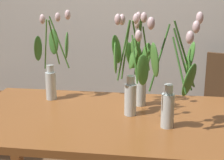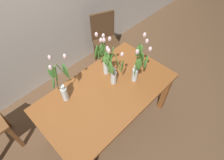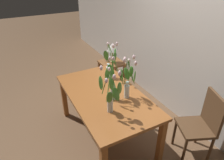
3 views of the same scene
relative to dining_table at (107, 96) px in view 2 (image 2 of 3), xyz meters
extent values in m
plane|color=brown|center=(0.00, 0.00, -0.65)|extent=(18.00, 18.00, 0.00)
cube|color=beige|center=(0.00, 1.32, 0.70)|extent=(9.00, 0.10, 2.70)
cube|color=brown|center=(0.00, 0.00, 0.07)|extent=(1.60, 0.90, 0.04)
cube|color=brown|center=(0.74, -0.39, -0.30)|extent=(0.07, 0.07, 0.70)
cube|color=brown|center=(-0.74, 0.39, -0.30)|extent=(0.07, 0.07, 0.70)
cube|color=brown|center=(0.74, 0.39, -0.30)|extent=(0.07, 0.07, 0.70)
cylinder|color=silver|center=(0.15, 0.04, 0.18)|extent=(0.07, 0.07, 0.18)
cylinder|color=silver|center=(0.15, 0.04, 0.30)|extent=(0.04, 0.04, 0.05)
cylinder|color=silver|center=(0.15, 0.04, 0.15)|extent=(0.06, 0.06, 0.11)
cylinder|color=#478433|center=(0.10, 0.03, 0.46)|extent=(0.07, 0.01, 0.33)
ellipsoid|color=silver|center=(0.07, 0.03, 0.63)|extent=(0.04, 0.04, 0.06)
ellipsoid|color=#4C8E38|center=(0.07, 0.00, 0.43)|extent=(0.03, 0.09, 0.18)
cylinder|color=#478433|center=(0.17, 0.00, 0.42)|extent=(0.05, 0.07, 0.26)
ellipsoid|color=silver|center=(0.19, -0.04, 0.55)|extent=(0.04, 0.04, 0.06)
ellipsoid|color=#4C8E38|center=(0.21, -0.02, 0.37)|extent=(0.08, 0.06, 0.17)
cylinder|color=#478433|center=(0.18, 0.10, 0.46)|extent=(0.06, 0.11, 0.33)
ellipsoid|color=silver|center=(0.21, 0.15, 0.63)|extent=(0.04, 0.04, 0.06)
ellipsoid|color=#4C8E38|center=(0.17, 0.15, 0.42)|extent=(0.11, 0.05, 0.18)
cylinder|color=#478433|center=(0.11, 0.06, 0.46)|extent=(0.06, 0.04, 0.33)
ellipsoid|color=silver|center=(0.09, 0.07, 0.63)|extent=(0.04, 0.04, 0.06)
ellipsoid|color=#4C8E38|center=(0.06, 0.05, 0.47)|extent=(0.08, 0.11, 0.18)
cylinder|color=silver|center=(0.35, -0.11, 0.18)|extent=(0.07, 0.07, 0.18)
cylinder|color=silver|center=(0.35, -0.11, 0.30)|extent=(0.04, 0.04, 0.05)
cylinder|color=silver|center=(0.35, -0.11, 0.15)|extent=(0.06, 0.06, 0.11)
cylinder|color=#3D752D|center=(0.30, -0.14, 0.46)|extent=(0.09, 0.06, 0.33)
ellipsoid|color=silver|center=(0.25, -0.17, 0.63)|extent=(0.04, 0.04, 0.06)
ellipsoid|color=#4C8E38|center=(0.28, -0.19, 0.46)|extent=(0.07, 0.08, 0.17)
cylinder|color=#3D752D|center=(0.41, -0.12, 0.45)|extent=(0.11, 0.02, 0.31)
ellipsoid|color=silver|center=(0.47, -0.12, 0.61)|extent=(0.04, 0.04, 0.06)
ellipsoid|color=#4C8E38|center=(0.46, -0.09, 0.39)|extent=(0.06, 0.10, 0.18)
cylinder|color=#3D752D|center=(0.42, -0.09, 0.47)|extent=(0.13, 0.05, 0.34)
ellipsoid|color=silver|center=(0.48, -0.07, 0.65)|extent=(0.04, 0.04, 0.06)
ellipsoid|color=#4C8E38|center=(0.45, -0.05, 0.45)|extent=(0.07, 0.10, 0.18)
cylinder|color=#3D752D|center=(0.40, -0.16, 0.43)|extent=(0.08, 0.08, 0.27)
ellipsoid|color=silver|center=(0.43, -0.19, 0.57)|extent=(0.04, 0.04, 0.06)
ellipsoid|color=#4C8E38|center=(0.44, -0.17, 0.36)|extent=(0.11, 0.07, 0.18)
cylinder|color=silver|center=(0.19, 0.21, 0.18)|extent=(0.07, 0.07, 0.18)
cylinder|color=silver|center=(0.19, 0.21, 0.30)|extent=(0.04, 0.04, 0.05)
cylinder|color=silver|center=(0.19, 0.21, 0.15)|extent=(0.06, 0.06, 0.11)
cylinder|color=#478433|center=(0.22, 0.25, 0.44)|extent=(0.05, 0.08, 0.28)
ellipsoid|color=silver|center=(0.24, 0.29, 0.58)|extent=(0.04, 0.04, 0.06)
ellipsoid|color=#4C8E38|center=(0.22, 0.30, 0.39)|extent=(0.10, 0.06, 0.18)
cylinder|color=#478433|center=(0.18, 0.23, 0.44)|extent=(0.03, 0.03, 0.30)
ellipsoid|color=silver|center=(0.16, 0.24, 0.59)|extent=(0.04, 0.04, 0.06)
ellipsoid|color=#4C8E38|center=(0.13, 0.24, 0.40)|extent=(0.10, 0.09, 0.18)
cylinder|color=#478433|center=(0.18, 0.27, 0.46)|extent=(0.03, 0.10, 0.32)
ellipsoid|color=silver|center=(0.16, 0.31, 0.63)|extent=(0.04, 0.04, 0.06)
ellipsoid|color=#4C8E38|center=(0.14, 0.30, 0.42)|extent=(0.11, 0.04, 0.18)
cylinder|color=#478433|center=(0.17, 0.20, 0.46)|extent=(0.04, 0.03, 0.33)
ellipsoid|color=silver|center=(0.16, 0.19, 0.62)|extent=(0.04, 0.04, 0.06)
ellipsoid|color=#4C8E38|center=(0.15, 0.15, 0.41)|extent=(0.10, 0.09, 0.18)
cylinder|color=silver|center=(-0.39, 0.25, 0.18)|extent=(0.07, 0.07, 0.18)
cylinder|color=silver|center=(-0.39, 0.25, 0.30)|extent=(0.04, 0.04, 0.05)
cylinder|color=silver|center=(-0.39, 0.25, 0.15)|extent=(0.06, 0.06, 0.11)
cylinder|color=#478433|center=(-0.38, 0.31, 0.45)|extent=(0.03, 0.12, 0.31)
ellipsoid|color=silver|center=(-0.37, 0.37, 0.61)|extent=(0.04, 0.04, 0.06)
ellipsoid|color=#427F33|center=(-0.40, 0.36, 0.45)|extent=(0.08, 0.05, 0.17)
cylinder|color=#478433|center=(-0.42, 0.26, 0.45)|extent=(0.04, 0.02, 0.32)
ellipsoid|color=silver|center=(-0.43, 0.26, 0.61)|extent=(0.04, 0.04, 0.06)
ellipsoid|color=#427F33|center=(-0.46, 0.25, 0.43)|extent=(0.06, 0.11, 0.18)
cylinder|color=#478433|center=(-0.32, 0.25, 0.46)|extent=(0.12, 0.02, 0.33)
ellipsoid|color=silver|center=(-0.27, 0.26, 0.64)|extent=(0.04, 0.04, 0.06)
ellipsoid|color=#427F33|center=(-0.29, 0.29, 0.44)|extent=(0.03, 0.11, 0.18)
cube|color=#4C331E|center=(0.82, 0.85, -0.20)|extent=(0.52, 0.52, 0.04)
cylinder|color=#4C331E|center=(0.92, 0.63, -0.43)|extent=(0.04, 0.04, 0.43)
cylinder|color=#4C331E|center=(0.60, 0.76, -0.43)|extent=(0.04, 0.04, 0.43)
cylinder|color=#4C331E|center=(1.05, 0.95, -0.43)|extent=(0.04, 0.04, 0.43)
cylinder|color=#4C331E|center=(0.73, 1.08, -0.43)|extent=(0.04, 0.04, 0.43)
cube|color=#4C331E|center=(0.89, 1.02, 0.05)|extent=(0.38, 0.19, 0.46)
cube|color=brown|center=(-1.04, 0.55, -0.39)|extent=(0.04, 0.04, 0.51)
cube|color=brown|center=(-1.04, 0.93, -0.39)|extent=(0.04, 0.04, 0.51)
camera|label=1|loc=(0.29, -1.70, 0.77)|focal=51.88mm
camera|label=2|loc=(-0.85, -0.92, 1.80)|focal=29.65mm
camera|label=3|loc=(2.04, -0.98, 1.60)|focal=32.65mm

